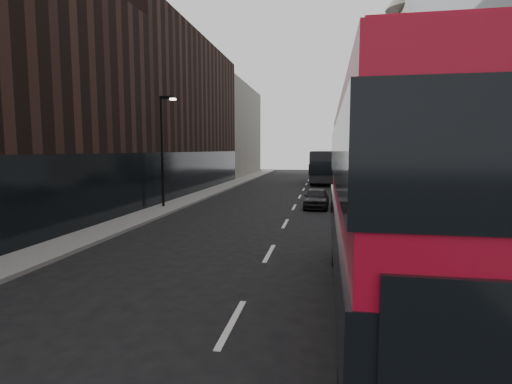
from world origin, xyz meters
The scene contains 13 objects.
ground centered at (0.00, 0.00, 0.00)m, with size 140.00×140.00×0.00m, color black.
sidewalk_right centered at (7.50, 25.00, 0.07)m, with size 3.00×80.00×0.15m, color slate.
sidewalk_left centered at (-8.00, 25.00, 0.07)m, with size 2.00×80.00×0.15m, color slate.
building_modern_block centered at (11.47, 21.00, 9.90)m, with size 5.03×22.00×20.00m.
building_victorian centered at (11.38, 44.00, 9.66)m, with size 6.50×24.00×21.00m.
building_left_mid centered at (-11.50, 30.00, 7.00)m, with size 5.00×24.00×14.00m, color black.
building_left_far centered at (-11.50, 52.00, 6.50)m, with size 5.00×20.00×13.00m, color slate.
street_lamp centered at (-8.22, 18.00, 4.18)m, with size 1.06×0.22×7.00m.
red_bus centered at (3.57, 2.96, 2.70)m, with size 2.90×12.06×4.85m.
grey_bus centered at (1.82, 40.05, 1.94)m, with size 2.95×11.32×3.63m.
car_a centered at (1.46, 19.95, 0.66)m, with size 1.56×3.87×1.32m, color black.
car_b centered at (3.73, 18.56, 0.67)m, with size 1.42×4.07×1.34m, color gray.
car_c centered at (4.42, 32.90, 0.68)m, with size 1.89×4.66×1.35m, color black.
Camera 1 is at (1.94, -6.17, 3.78)m, focal length 28.00 mm.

